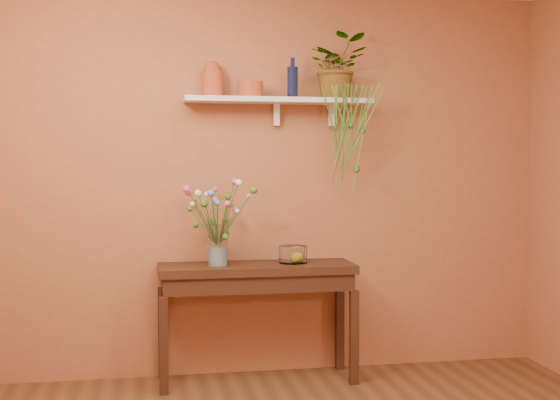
# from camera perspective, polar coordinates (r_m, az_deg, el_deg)

# --- Properties ---
(room) EXTENTS (4.04, 4.04, 2.70)m
(room) POSITION_cam_1_polar(r_m,az_deg,el_deg) (3.28, 4.92, 0.35)
(room) COLOR brown
(room) RESTS_ON ground
(sideboard) EXTENTS (1.32, 0.43, 0.80)m
(sideboard) POSITION_cam_1_polar(r_m,az_deg,el_deg) (5.05, -1.80, -6.28)
(sideboard) COLOR #392216
(sideboard) RESTS_ON ground
(wall_shelf) EXTENTS (1.30, 0.24, 0.19)m
(wall_shelf) POSITION_cam_1_polar(r_m,az_deg,el_deg) (5.14, 0.01, 7.63)
(wall_shelf) COLOR white
(wall_shelf) RESTS_ON room
(terracotta_jug) EXTENTS (0.18, 0.18, 0.24)m
(terracotta_jug) POSITION_cam_1_polar(r_m,az_deg,el_deg) (5.10, -5.24, 9.21)
(terracotta_jug) COLOR #BF4F35
(terracotta_jug) RESTS_ON wall_shelf
(terracotta_pot) EXTENTS (0.21, 0.21, 0.11)m
(terracotta_pot) POSITION_cam_1_polar(r_m,az_deg,el_deg) (5.08, -2.30, 8.53)
(terracotta_pot) COLOR #BF4F35
(terracotta_pot) RESTS_ON wall_shelf
(blue_bottle) EXTENTS (0.09, 0.09, 0.27)m
(blue_bottle) POSITION_cam_1_polar(r_m,az_deg,el_deg) (5.13, 0.97, 9.12)
(blue_bottle) COLOR #0F1739
(blue_bottle) RESTS_ON wall_shelf
(spider_plant) EXTENTS (0.42, 0.37, 0.44)m
(spider_plant) POSITION_cam_1_polar(r_m,az_deg,el_deg) (5.26, 4.46, 10.18)
(spider_plant) COLOR #3A6823
(spider_plant) RESTS_ON wall_shelf
(plant_fronds) EXTENTS (0.43, 0.30, 0.74)m
(plant_fronds) POSITION_cam_1_polar(r_m,az_deg,el_deg) (5.09, 5.57, 5.11)
(plant_fronds) COLOR #3A6823
(plant_fronds) RESTS_ON wall_shelf
(glass_vase) EXTENTS (0.13, 0.13, 0.27)m
(glass_vase) POSITION_cam_1_polar(r_m,az_deg,el_deg) (4.94, -4.83, -3.75)
(glass_vase) COLOR white
(glass_vase) RESTS_ON sideboard
(bouquet) EXTENTS (0.49, 0.41, 0.45)m
(bouquet) POSITION_cam_1_polar(r_m,az_deg,el_deg) (4.90, -4.95, -0.36)
(bouquet) COLOR #386B28
(bouquet) RESTS_ON glass_vase
(glass_bowl) EXTENTS (0.20, 0.20, 0.12)m
(glass_bowl) POSITION_cam_1_polar(r_m,az_deg,el_deg) (5.08, 1.01, -4.27)
(glass_bowl) COLOR white
(glass_bowl) RESTS_ON sideboard
(lemon) EXTENTS (0.07, 0.07, 0.07)m
(lemon) POSITION_cam_1_polar(r_m,az_deg,el_deg) (5.08, 1.25, -4.42)
(lemon) COLOR yellow
(lemon) RESTS_ON glass_bowl
(carton) EXTENTS (0.06, 0.05, 0.11)m
(carton) POSITION_cam_1_polar(r_m,az_deg,el_deg) (4.94, -4.63, -4.50)
(carton) COLOR teal
(carton) RESTS_ON sideboard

